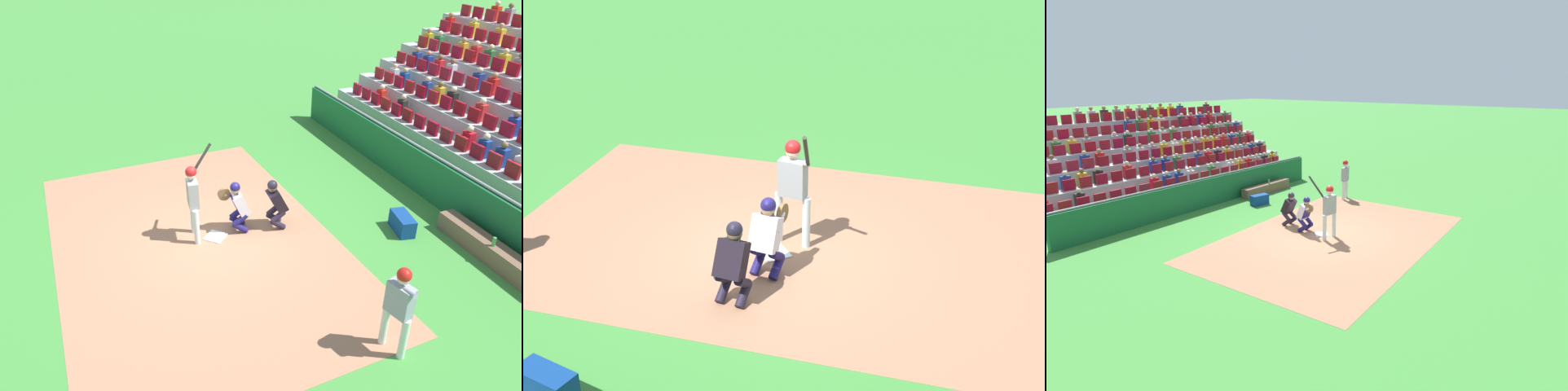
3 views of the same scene
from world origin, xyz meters
TOP-DOWN VIEW (x-y plane):
  - ground_plane at (0.00, 0.00)m, footprint 160.00×160.00m
  - infield_dirt_patch at (0.00, 0.50)m, footprint 9.45×6.46m
  - home_plate_marker at (0.00, 0.00)m, footprint 0.62×0.62m
  - batter_at_plate at (0.18, 0.42)m, footprint 0.72×0.73m
  - catcher_crouching at (0.12, -0.60)m, footprint 0.50×0.72m
  - home_plate_umpire at (-0.09, -1.47)m, footprint 0.48×0.50m
  - equipment_duffel_bag at (-1.38, -4.18)m, footprint 0.81×0.51m

SIDE VIEW (x-z plane):
  - ground_plane at x=0.00m, z-range 0.00..0.00m
  - infield_dirt_patch at x=0.00m, z-range 0.00..0.01m
  - home_plate_marker at x=0.00m, z-range 0.01..0.02m
  - equipment_duffel_bag at x=-1.38m, z-range 0.00..0.43m
  - home_plate_umpire at x=-0.09m, z-range 0.06..1.33m
  - catcher_crouching at x=0.12m, z-range 0.07..1.37m
  - batter_at_plate at x=0.18m, z-range 0.07..2.22m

